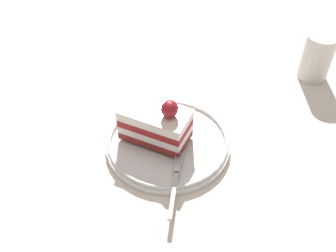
{
  "coord_description": "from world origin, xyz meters",
  "views": [
    {
      "loc": [
        0.15,
        -0.43,
        0.46
      ],
      "look_at": [
        0.02,
        -0.02,
        0.05
      ],
      "focal_mm": 41.03,
      "sensor_mm": 36.0,
      "label": 1
    }
  ],
  "objects_px": {
    "cake_slice": "(156,123)",
    "fork": "(175,181)",
    "dessert_plate": "(168,142)",
    "drink_glass_near": "(316,59)"
  },
  "relations": [
    {
      "from": "cake_slice",
      "to": "fork",
      "type": "bearing_deg",
      "value": -55.56
    },
    {
      "from": "dessert_plate",
      "to": "fork",
      "type": "relative_size",
      "value": 1.66
    },
    {
      "from": "fork",
      "to": "drink_glass_near",
      "type": "bearing_deg",
      "value": 62.26
    },
    {
      "from": "dessert_plate",
      "to": "cake_slice",
      "type": "xyz_separation_m",
      "value": [
        -0.02,
        -0.0,
        0.04
      ]
    },
    {
      "from": "dessert_plate",
      "to": "cake_slice",
      "type": "distance_m",
      "value": 0.04
    },
    {
      "from": "fork",
      "to": "drink_glass_near",
      "type": "xyz_separation_m",
      "value": [
        0.18,
        0.35,
        0.02
      ]
    },
    {
      "from": "fork",
      "to": "drink_glass_near",
      "type": "distance_m",
      "value": 0.39
    },
    {
      "from": "dessert_plate",
      "to": "drink_glass_near",
      "type": "xyz_separation_m",
      "value": [
        0.22,
        0.27,
        0.03
      ]
    },
    {
      "from": "cake_slice",
      "to": "drink_glass_near",
      "type": "bearing_deg",
      "value": 48.3
    },
    {
      "from": "dessert_plate",
      "to": "drink_glass_near",
      "type": "bearing_deg",
      "value": 50.66
    }
  ]
}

